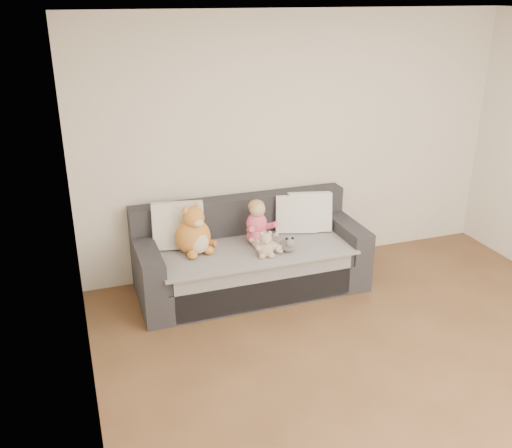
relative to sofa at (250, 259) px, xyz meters
The scene contains 10 objects.
room_shell 2.03m from the sofa, 68.09° to the right, with size 5.00×5.00×5.00m.
sofa is the anchor object (origin of this frame).
cushion_left 0.78m from the sofa, 166.61° to the left, with size 0.51×0.30×0.46m.
cushion_right_back 0.66m from the sofa, 14.15° to the left, with size 0.45×0.31×0.39m.
cushion_right_front 0.78m from the sofa, ahead, with size 0.47×0.29×0.41m.
toddler 0.36m from the sofa, 29.22° to the right, with size 0.31×0.46×0.45m.
plush_cat 0.65m from the sofa, behind, with size 0.41×0.39×0.51m.
teddy_bear 0.42m from the sofa, 81.61° to the right, with size 0.20×0.15×0.25m.
plush_cow 0.47m from the sofa, 45.94° to the right, with size 0.14×0.21×0.17m.
sippy_cup 0.40m from the sofa, 78.55° to the right, with size 0.10×0.07×0.11m.
Camera 1 is at (-2.26, -2.73, 2.74)m, focal length 40.00 mm.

